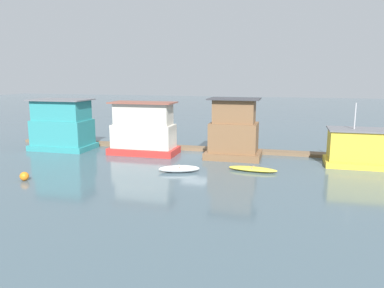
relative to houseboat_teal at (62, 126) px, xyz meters
The scene contains 10 objects.
ground_plane 14.68m from the houseboat_teal, ahead, with size 200.00×200.00×0.00m, color #475B66.
dock_walkway 15.00m from the houseboat_teal, 12.38° to the left, with size 42.40×1.49×0.30m, color brown.
houseboat_teal is the anchor object (origin of this frame).
houseboat_red 9.23m from the houseboat_teal, ahead, with size 6.76×3.36×5.20m.
houseboat_brown 18.23m from the houseboat_teal, ahead, with size 5.20×3.88×5.69m.
houseboat_yellow 29.39m from the houseboat_teal, ahead, with size 5.87×3.59×5.48m.
dinghy_white 16.05m from the houseboat_teal, 22.30° to the right, with size 3.61×2.32×0.53m.
dinghy_yellow 21.09m from the houseboat_teal, 11.74° to the right, with size 4.15×1.55×0.37m.
mooring_post_far_right 2.79m from the houseboat_teal, 81.49° to the left, with size 0.21×0.21×1.57m, color brown.
buoy_orange 12.35m from the houseboat_teal, 69.94° to the right, with size 0.67×0.67×0.67m, color orange.
Camera 1 is at (8.79, -34.56, 7.88)m, focal length 35.00 mm.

